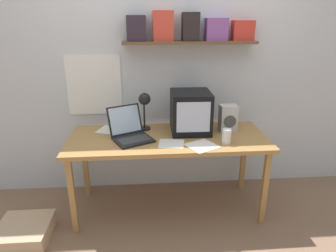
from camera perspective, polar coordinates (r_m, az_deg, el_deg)
name	(u,v)px	position (r m, az deg, el deg)	size (l,w,h in m)	color
ground_plane	(168,207)	(2.97, 0.00, -15.16)	(12.00, 12.00, 0.00)	#896852
back_wall	(165,62)	(2.92, -0.64, 12.11)	(5.60, 0.24, 2.60)	silver
corner_desk	(168,143)	(2.64, 0.00, -3.26)	(1.73, 0.70, 0.73)	#AD7E45
crt_monitor	(191,112)	(2.70, 4.32, 2.69)	(0.35, 0.37, 0.37)	black
laptop	(130,131)	(2.59, -7.33, -0.92)	(0.42, 0.44, 0.26)	black
desk_lamp	(144,103)	(2.67, -4.50, 4.33)	(0.11, 0.17, 0.36)	black
juice_glass	(227,137)	(2.51, 11.08, -2.08)	(0.08, 0.08, 0.12)	white
space_heater	(228,118)	(2.78, 11.35, 1.50)	(0.15, 0.13, 0.24)	silver
printed_handout	(171,144)	(2.47, 0.64, -3.40)	(0.23, 0.22, 0.00)	silver
open_notebook	(202,146)	(2.45, 6.51, -3.77)	(0.30, 0.30, 0.00)	white
loose_paper_near_monitor	(114,130)	(2.81, -10.20, -0.81)	(0.34, 0.30, 0.00)	white
floor_cushion	(24,232)	(2.85, -25.70, -17.66)	(0.41, 0.41, 0.13)	tan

